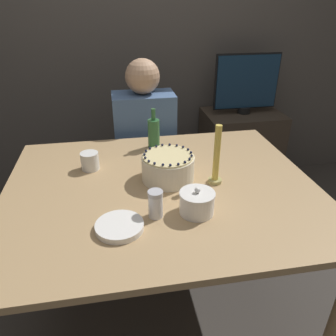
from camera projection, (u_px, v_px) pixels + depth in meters
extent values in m
plane|color=#3D3833|center=(163.00, 300.00, 1.86)|extent=(12.00, 12.00, 0.00)
cube|color=#4C4742|center=(132.00, 30.00, 2.47)|extent=(8.00, 0.05, 2.60)
cube|color=tan|center=(162.00, 188.00, 1.51)|extent=(1.42, 1.16, 0.03)
cylinder|color=tan|center=(47.00, 206.00, 2.04)|extent=(0.07, 0.07, 0.73)
cylinder|color=tan|center=(243.00, 187.00, 2.24)|extent=(0.07, 0.07, 0.73)
cylinder|color=#EFE5CC|center=(168.00, 168.00, 1.53)|extent=(0.25, 0.25, 0.12)
cylinder|color=beige|center=(168.00, 156.00, 1.50)|extent=(0.24, 0.24, 0.01)
sphere|color=#191E3D|center=(191.00, 152.00, 1.51)|extent=(0.01, 0.01, 0.01)
sphere|color=#191E3D|center=(188.00, 149.00, 1.54)|extent=(0.01, 0.01, 0.01)
sphere|color=#191E3D|center=(183.00, 147.00, 1.57)|extent=(0.01, 0.01, 0.01)
sphere|color=#191E3D|center=(177.00, 145.00, 1.58)|extent=(0.01, 0.01, 0.01)
sphere|color=#191E3D|center=(170.00, 145.00, 1.59)|extent=(0.01, 0.01, 0.01)
sphere|color=#191E3D|center=(162.00, 145.00, 1.59)|extent=(0.01, 0.01, 0.01)
sphere|color=#191E3D|center=(156.00, 146.00, 1.58)|extent=(0.01, 0.01, 0.01)
sphere|color=#191E3D|center=(150.00, 148.00, 1.55)|extent=(0.01, 0.01, 0.01)
sphere|color=#191E3D|center=(146.00, 151.00, 1.53)|extent=(0.01, 0.01, 0.01)
sphere|color=#191E3D|center=(144.00, 154.00, 1.50)|extent=(0.01, 0.01, 0.01)
sphere|color=#191E3D|center=(145.00, 158.00, 1.46)|extent=(0.01, 0.01, 0.01)
sphere|color=#191E3D|center=(149.00, 161.00, 1.44)|extent=(0.01, 0.01, 0.01)
sphere|color=#191E3D|center=(155.00, 163.00, 1.42)|extent=(0.01, 0.01, 0.01)
sphere|color=#191E3D|center=(162.00, 165.00, 1.40)|extent=(0.01, 0.01, 0.01)
sphere|color=#191E3D|center=(170.00, 165.00, 1.40)|extent=(0.01, 0.01, 0.01)
sphere|color=#191E3D|center=(178.00, 164.00, 1.41)|extent=(0.01, 0.01, 0.01)
sphere|color=#191E3D|center=(185.00, 162.00, 1.43)|extent=(0.01, 0.01, 0.01)
sphere|color=#191E3D|center=(190.00, 159.00, 1.45)|extent=(0.01, 0.01, 0.01)
sphere|color=#191E3D|center=(192.00, 156.00, 1.48)|extent=(0.01, 0.01, 0.01)
cylinder|color=white|center=(197.00, 204.00, 1.30)|extent=(0.14, 0.14, 0.08)
cylinder|color=white|center=(197.00, 194.00, 1.28)|extent=(0.14, 0.14, 0.01)
sphere|color=white|center=(198.00, 190.00, 1.27)|extent=(0.02, 0.02, 0.02)
cylinder|color=white|center=(156.00, 206.00, 1.27)|extent=(0.06, 0.06, 0.10)
cylinder|color=silver|center=(155.00, 193.00, 1.25)|extent=(0.06, 0.06, 0.02)
cylinder|color=white|center=(120.00, 228.00, 1.22)|extent=(0.18, 0.18, 0.01)
cylinder|color=white|center=(120.00, 226.00, 1.22)|extent=(0.18, 0.18, 0.01)
cylinder|color=white|center=(119.00, 225.00, 1.22)|extent=(0.18, 0.18, 0.01)
cylinder|color=tan|center=(215.00, 181.00, 1.52)|extent=(0.06, 0.06, 0.02)
cylinder|color=gold|center=(217.00, 153.00, 1.46)|extent=(0.03, 0.03, 0.27)
cylinder|color=#2D6638|center=(154.00, 134.00, 1.84)|extent=(0.07, 0.07, 0.16)
cylinder|color=#2D6638|center=(153.00, 114.00, 1.78)|extent=(0.02, 0.02, 0.06)
cylinder|color=white|center=(90.00, 161.00, 1.62)|extent=(0.09, 0.09, 0.09)
cube|color=#2D2D38|center=(147.00, 193.00, 2.44)|extent=(0.34, 0.34, 0.45)
cube|color=#4C6B99|center=(144.00, 132.00, 2.21)|extent=(0.40, 0.24, 0.53)
sphere|color=tan|center=(142.00, 76.00, 2.03)|extent=(0.22, 0.22, 0.22)
cube|color=#382D23|center=(239.00, 151.00, 2.82)|extent=(0.62, 0.44, 0.68)
cylinder|color=black|center=(244.00, 110.00, 2.65)|extent=(0.10, 0.10, 0.05)
cube|color=black|center=(247.00, 82.00, 2.55)|extent=(0.52, 0.02, 0.43)
cube|color=#142D47|center=(247.00, 82.00, 2.54)|extent=(0.49, 0.03, 0.40)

